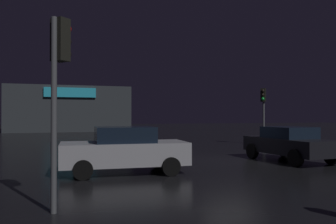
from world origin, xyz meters
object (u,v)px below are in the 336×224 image
object	(u,v)px
traffic_signal_opposite	(263,103)
car_far	(124,150)
store_building	(69,109)
traffic_signal_cross_left	(59,66)
car_near	(289,143)

from	to	relation	value
traffic_signal_opposite	car_far	size ratio (longest dim) A/B	0.87
store_building	car_far	bearing A→B (deg)	-89.42
traffic_signal_cross_left	car_far	size ratio (longest dim) A/B	0.92
car_near	car_far	bearing A→B (deg)	-173.81
car_near	car_far	distance (m)	7.24
car_near	car_far	size ratio (longest dim) A/B	1.00
traffic_signal_opposite	car_near	world-z (taller)	traffic_signal_opposite
car_near	traffic_signal_opposite	bearing A→B (deg)	63.43
traffic_signal_opposite	car_near	distance (m)	8.38
store_building	car_near	xyz separation A→B (m)	(7.52, -32.07, -1.92)
store_building	traffic_signal_opposite	size ratio (longest dim) A/B	3.82
car_near	car_far	world-z (taller)	car_far
traffic_signal_opposite	car_near	size ratio (longest dim) A/B	0.87
car_near	store_building	bearing A→B (deg)	103.21
traffic_signal_cross_left	store_building	bearing A→B (deg)	87.15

